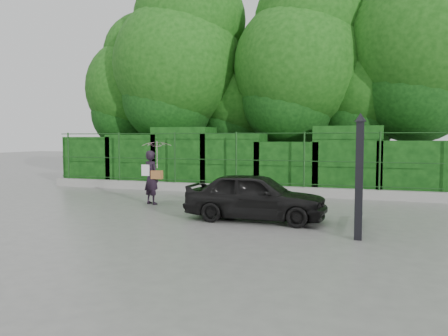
% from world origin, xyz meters
% --- Properties ---
extents(ground, '(80.00, 80.00, 0.00)m').
position_xyz_m(ground, '(0.00, 0.00, 0.00)').
color(ground, gray).
extents(kerb, '(14.00, 0.25, 0.30)m').
position_xyz_m(kerb, '(0.00, 4.50, 0.15)').
color(kerb, '#9E9E99').
rests_on(kerb, ground).
extents(fence, '(14.13, 0.06, 1.80)m').
position_xyz_m(fence, '(0.22, 4.50, 1.20)').
color(fence, '#184017').
rests_on(fence, kerb).
extents(hedge, '(14.20, 1.20, 2.29)m').
position_xyz_m(hedge, '(-0.05, 5.50, 1.02)').
color(hedge, black).
rests_on(hedge, ground).
extents(trees, '(17.10, 6.15, 8.08)m').
position_xyz_m(trees, '(1.14, 7.74, 4.62)').
color(trees, black).
rests_on(trees, ground).
extents(gate, '(0.22, 2.33, 2.36)m').
position_xyz_m(gate, '(4.60, -0.72, 1.19)').
color(gate, black).
rests_on(gate, ground).
extents(woman, '(0.91, 0.88, 1.82)m').
position_xyz_m(woman, '(-1.07, 1.46, 1.19)').
color(woman, black).
rests_on(woman, ground).
extents(car, '(3.27, 1.34, 1.11)m').
position_xyz_m(car, '(2.28, 0.05, 0.55)').
color(car, black).
rests_on(car, ground).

